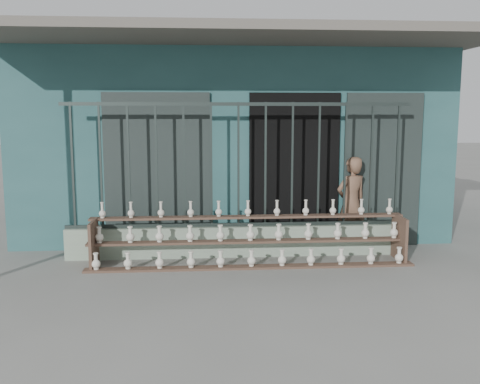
{
  "coord_description": "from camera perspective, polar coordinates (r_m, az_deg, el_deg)",
  "views": [
    {
      "loc": [
        -0.55,
        -6.37,
        2.1
      ],
      "look_at": [
        0.0,
        1.0,
        1.0
      ],
      "focal_mm": 40.0,
      "sensor_mm": 36.0,
      "label": 1
    }
  ],
  "objects": [
    {
      "name": "elderly_woman",
      "position": [
        8.43,
        11.78,
        -1.16
      ],
      "size": [
        0.61,
        0.52,
        1.43
      ],
      "primitive_type": "imported",
      "rotation": [
        0.0,
        0.0,
        3.53
      ],
      "color": "brown",
      "rests_on": "ground"
    },
    {
      "name": "workshop_building",
      "position": [
        10.62,
        -1.27,
        5.88
      ],
      "size": [
        7.4,
        6.6,
        3.21
      ],
      "color": "#275254",
      "rests_on": "ground"
    },
    {
      "name": "security_fence",
      "position": [
        7.72,
        -0.16,
        2.89
      ],
      "size": [
        5.0,
        0.04,
        1.8
      ],
      "color": "#283330",
      "rests_on": "parapet_wall"
    },
    {
      "name": "shelf_rack",
      "position": [
        7.49,
        1.06,
        -4.98
      ],
      "size": [
        4.5,
        0.68,
        0.85
      ],
      "color": "brown",
      "rests_on": "ground"
    },
    {
      "name": "parapet_wall",
      "position": [
        7.91,
        -0.16,
        -5.24
      ],
      "size": [
        5.0,
        0.2,
        0.45
      ],
      "primitive_type": "cube",
      "color": "#8BA18A",
      "rests_on": "ground"
    },
    {
      "name": "ground",
      "position": [
        6.73,
        0.64,
        -9.72
      ],
      "size": [
        60.0,
        60.0,
        0.0
      ],
      "primitive_type": "plane",
      "color": "slate"
    }
  ]
}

